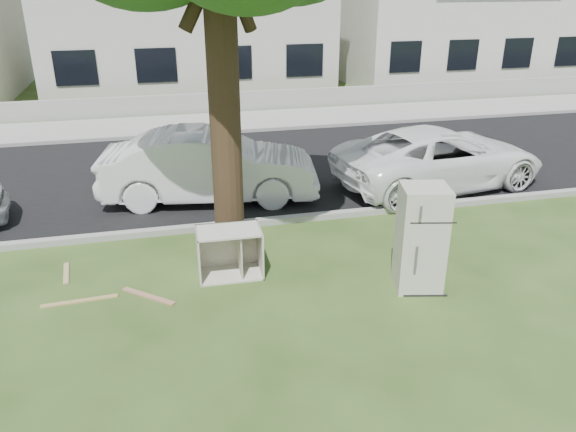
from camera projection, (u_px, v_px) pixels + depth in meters
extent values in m
plane|color=#2A4117|center=(271.00, 288.00, 8.96)|extent=(120.00, 120.00, 0.00)
cube|color=black|center=(223.00, 170.00, 14.32)|extent=(120.00, 7.00, 0.01)
cube|color=gray|center=(246.00, 226.00, 11.15)|extent=(120.00, 0.18, 0.12)
cube|color=gray|center=(209.00, 135.00, 17.49)|extent=(120.00, 0.18, 0.12)
cube|color=gray|center=(204.00, 123.00, 18.78)|extent=(120.00, 2.80, 0.01)
cube|color=gray|center=(199.00, 103.00, 20.08)|extent=(120.00, 0.15, 0.70)
cylinder|color=black|center=(224.00, 103.00, 9.45)|extent=(0.54, 0.54, 5.20)
cube|color=#BAB8AA|center=(184.00, 0.00, 23.16)|extent=(11.00, 8.00, 7.20)
cube|color=beige|center=(448.00, 5.00, 25.83)|extent=(10.00, 8.00, 6.60)
cube|color=beige|center=(421.00, 238.00, 8.67)|extent=(0.82, 0.79, 1.70)
cube|color=white|center=(230.00, 252.00, 9.20)|extent=(1.06, 0.68, 0.82)
cube|color=#A5894F|center=(80.00, 301.00, 8.57)|extent=(1.13, 0.16, 0.02)
cube|color=#A17154|center=(148.00, 296.00, 8.70)|extent=(0.81, 0.72, 0.02)
cube|color=tan|center=(66.00, 273.00, 9.38)|extent=(0.16, 0.74, 0.02)
imported|color=silver|center=(210.00, 166.00, 12.19)|extent=(4.85, 2.31, 1.53)
imported|color=white|center=(439.00, 157.00, 13.01)|extent=(5.29, 3.07, 1.39)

